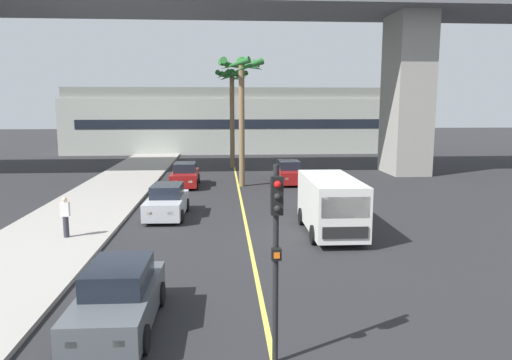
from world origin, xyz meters
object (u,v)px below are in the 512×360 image
(car_queue_fourth, at_px, (185,176))
(car_queue_third, at_px, (167,202))
(car_queue_second, at_px, (289,173))
(traffic_light_median_near, at_px, (276,238))
(palm_tree_near_median, at_px, (232,90))
(car_queue_front, at_px, (118,299))
(pedestrian_near_crosswalk, at_px, (65,216))
(delivery_van, at_px, (331,204))
(palm_tree_mid_median, at_px, (242,84))

(car_queue_fourth, bearing_deg, car_queue_third, -91.33)
(car_queue_second, relative_size, traffic_light_median_near, 0.98)
(car_queue_second, distance_m, car_queue_third, 12.02)
(traffic_light_median_near, relative_size, palm_tree_near_median, 0.50)
(car_queue_front, distance_m, car_queue_fourth, 20.55)
(car_queue_third, height_order, pedestrian_near_crosswalk, pedestrian_near_crosswalk)
(car_queue_third, relative_size, car_queue_fourth, 1.01)
(delivery_van, xyz_separation_m, palm_tree_near_median, (-3.60, 21.81, 5.29))
(palm_tree_mid_median, bearing_deg, traffic_light_median_near, -90.61)
(car_queue_second, height_order, palm_tree_mid_median, palm_tree_mid_median)
(car_queue_front, xyz_separation_m, car_queue_second, (7.12, 21.31, 0.00))
(car_queue_third, xyz_separation_m, traffic_light_median_near, (3.75, -13.71, 1.99))
(palm_tree_mid_median, bearing_deg, car_queue_front, -100.71)
(palm_tree_mid_median, relative_size, pedestrian_near_crosswalk, 5.19)
(delivery_van, bearing_deg, car_queue_third, 153.42)
(delivery_van, relative_size, palm_tree_mid_median, 0.63)
(delivery_van, bearing_deg, traffic_light_median_near, -108.77)
(car_queue_front, bearing_deg, car_queue_second, 71.52)
(car_queue_front, height_order, palm_tree_near_median, palm_tree_near_median)
(car_queue_fourth, bearing_deg, car_queue_second, 6.14)
(delivery_van, xyz_separation_m, palm_tree_mid_median, (-3.20, 12.16, 5.43))
(car_queue_third, distance_m, car_queue_fourth, 8.81)
(traffic_light_median_near, height_order, palm_tree_near_median, palm_tree_near_median)
(car_queue_third, relative_size, palm_tree_near_median, 0.50)
(delivery_van, height_order, palm_tree_mid_median, palm_tree_mid_median)
(car_queue_front, xyz_separation_m, pedestrian_near_crosswalk, (-3.68, 7.81, 0.28))
(traffic_light_median_near, height_order, palm_tree_mid_median, palm_tree_mid_median)
(car_queue_front, distance_m, delivery_van, 10.78)
(delivery_van, distance_m, traffic_light_median_near, 10.77)
(car_queue_fourth, height_order, delivery_van, delivery_van)
(car_queue_second, height_order, car_queue_third, same)
(car_queue_third, distance_m, traffic_light_median_near, 14.35)
(palm_tree_near_median, bearing_deg, pedestrian_near_crosswalk, -107.83)
(palm_tree_near_median, bearing_deg, car_queue_third, -101.15)
(car_queue_front, height_order, car_queue_fourth, same)
(car_queue_fourth, distance_m, pedestrian_near_crosswalk, 13.29)
(car_queue_front, height_order, pedestrian_near_crosswalk, pedestrian_near_crosswalk)
(palm_tree_near_median, bearing_deg, car_queue_fourth, -109.79)
(palm_tree_near_median, height_order, palm_tree_mid_median, palm_tree_mid_median)
(car_queue_third, xyz_separation_m, pedestrian_near_crosswalk, (-3.53, -3.94, 0.28))
(pedestrian_near_crosswalk, bearing_deg, car_queue_third, 48.08)
(palm_tree_mid_median, bearing_deg, car_queue_third, -114.96)
(car_queue_third, xyz_separation_m, delivery_van, (7.19, -3.60, 0.57))
(car_queue_second, relative_size, car_queue_third, 0.99)
(car_queue_front, distance_m, car_queue_second, 22.47)
(palm_tree_near_median, bearing_deg, delivery_van, -80.63)
(car_queue_second, bearing_deg, car_queue_fourth, -173.86)
(car_queue_second, height_order, pedestrian_near_crosswalk, pedestrian_near_crosswalk)
(car_queue_fourth, distance_m, palm_tree_mid_median, 7.10)
(traffic_light_median_near, distance_m, palm_tree_near_median, 32.15)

